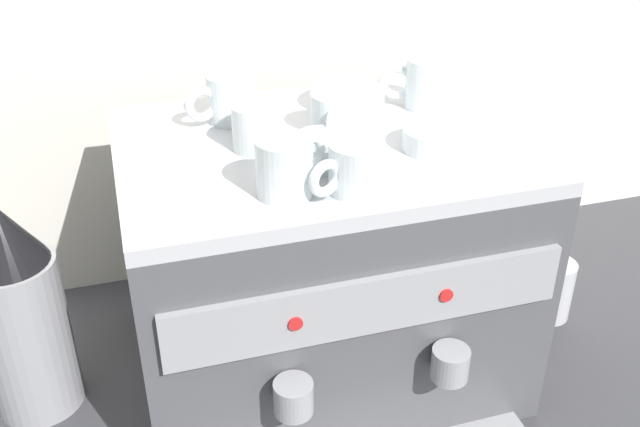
% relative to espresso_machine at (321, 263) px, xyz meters
% --- Properties ---
extents(ground_plane, '(4.00, 4.00, 0.00)m').
position_rel_espresso_machine_xyz_m(ground_plane, '(0.00, 0.00, -0.22)').
color(ground_plane, '#38383D').
extents(tiled_backsplash_wall, '(2.80, 0.03, 1.13)m').
position_rel_espresso_machine_xyz_m(tiled_backsplash_wall, '(0.00, 0.39, 0.34)').
color(tiled_backsplash_wall, silver).
rests_on(tiled_backsplash_wall, ground_plane).
extents(espresso_machine, '(0.62, 0.58, 0.44)m').
position_rel_espresso_machine_xyz_m(espresso_machine, '(0.00, 0.00, 0.00)').
color(espresso_machine, '#4C4C51').
rests_on(espresso_machine, ground_plane).
extents(ceramic_cup_0, '(0.11, 0.09, 0.08)m').
position_rel_espresso_machine_xyz_m(ceramic_cup_0, '(-0.09, -0.14, 0.26)').
color(ceramic_cup_0, silver).
rests_on(ceramic_cup_0, espresso_machine).
extents(ceramic_cup_1, '(0.12, 0.08, 0.08)m').
position_rel_espresso_machine_xyz_m(ceramic_cup_1, '(-0.12, 0.12, 0.26)').
color(ceramic_cup_1, silver).
rests_on(ceramic_cup_1, espresso_machine).
extents(ceramic_cup_2, '(0.07, 0.11, 0.07)m').
position_rel_espresso_machine_xyz_m(ceramic_cup_2, '(-0.10, 0.01, 0.26)').
color(ceramic_cup_2, silver).
rests_on(ceramic_cup_2, espresso_machine).
extents(ceramic_cup_3, '(0.11, 0.08, 0.07)m').
position_rel_espresso_machine_xyz_m(ceramic_cup_3, '(-0.01, -0.17, 0.26)').
color(ceramic_cup_3, silver).
rests_on(ceramic_cup_3, espresso_machine).
extents(ceramic_cup_4, '(0.08, 0.11, 0.07)m').
position_rel_espresso_machine_xyz_m(ceramic_cup_4, '(0.03, 0.02, 0.26)').
color(ceramic_cup_4, silver).
rests_on(ceramic_cup_4, espresso_machine).
extents(ceramic_cup_5, '(0.12, 0.08, 0.08)m').
position_rel_espresso_machine_xyz_m(ceramic_cup_5, '(0.21, 0.09, 0.27)').
color(ceramic_cup_5, silver).
rests_on(ceramic_cup_5, espresso_machine).
extents(ceramic_bowl_0, '(0.10, 0.10, 0.03)m').
position_rel_espresso_machine_xyz_m(ceramic_bowl_0, '(0.16, -0.07, 0.24)').
color(ceramic_bowl_0, silver).
rests_on(ceramic_bowl_0, espresso_machine).
extents(ceramic_bowl_1, '(0.12, 0.12, 0.04)m').
position_rel_espresso_machine_xyz_m(ceramic_bowl_1, '(0.09, 0.12, 0.24)').
color(ceramic_bowl_1, silver).
rests_on(ceramic_bowl_1, espresso_machine).
extents(ceramic_bowl_2, '(0.10, 0.10, 0.04)m').
position_rel_espresso_machine_xyz_m(ceramic_bowl_2, '(-0.01, -0.07, 0.24)').
color(ceramic_bowl_2, silver).
rests_on(ceramic_bowl_2, espresso_machine).
extents(coffee_grinder, '(0.14, 0.14, 0.39)m').
position_rel_espresso_machine_xyz_m(coffee_grinder, '(-0.49, 0.05, -0.03)').
color(coffee_grinder, '#939399').
rests_on(coffee_grinder, ground_plane).
extents(milk_pitcher, '(0.08, 0.08, 0.12)m').
position_rel_espresso_machine_xyz_m(milk_pitcher, '(0.48, 0.00, -0.16)').
color(milk_pitcher, '#B7B7BC').
rests_on(milk_pitcher, ground_plane).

